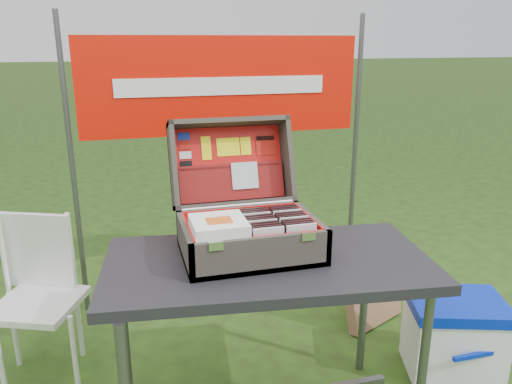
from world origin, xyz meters
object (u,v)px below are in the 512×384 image
object	(u,v)px
suitcase	(246,192)
cooler	(453,336)
cardboard_box	(371,287)
table	(267,347)
chair	(38,306)

from	to	relation	value
suitcase	cooler	xyz separation A→B (m)	(1.02, -0.01, -0.80)
cooler	cardboard_box	xyz separation A→B (m)	(-0.16, 0.52, 0.02)
table	cooler	world-z (taller)	table
chair	cardboard_box	distance (m)	1.74
table	cardboard_box	world-z (taller)	table
cooler	chair	xyz separation A→B (m)	(-1.89, 0.45, 0.20)
table	suitcase	xyz separation A→B (m)	(-0.05, 0.12, 0.61)
suitcase	cooler	bearing A→B (deg)	-0.58
suitcase	chair	size ratio (longest dim) A/B	0.68
table	suitcase	size ratio (longest dim) A/B	2.31
chair	cooler	bearing A→B (deg)	8.96
suitcase	cardboard_box	bearing A→B (deg)	30.63
cooler	cardboard_box	size ratio (longest dim) A/B	1.03
suitcase	cooler	world-z (taller)	suitcase
table	chair	world-z (taller)	chair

